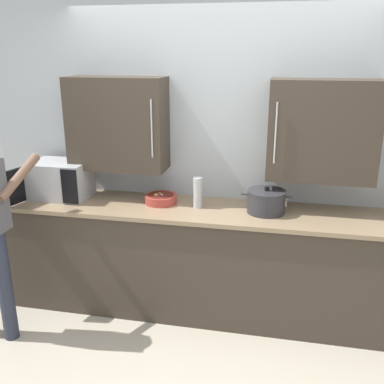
% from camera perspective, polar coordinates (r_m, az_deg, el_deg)
% --- Properties ---
extents(ground_plane, '(9.77, 9.77, 0.00)m').
position_cam_1_polar(ground_plane, '(3.23, -0.47, -23.76)').
color(ground_plane, '#B7AD99').
extents(back_wall_tiled, '(4.08, 0.44, 2.63)m').
position_cam_1_polar(back_wall_tiled, '(3.67, 3.41, 5.95)').
color(back_wall_tiled, '#B2BCC1').
rests_on(back_wall_tiled, ground_plane).
extents(counter_unit, '(3.64, 0.63, 0.94)m').
position_cam_1_polar(counter_unit, '(3.70, 2.46, -9.08)').
color(counter_unit, '#3D3328').
rests_on(counter_unit, ground_plane).
extents(microwave_oven, '(0.59, 0.70, 0.32)m').
position_cam_1_polar(microwave_oven, '(3.92, -17.30, 1.55)').
color(microwave_oven, '#B7BABF').
rests_on(microwave_oven, counter_unit).
extents(thermos_flask, '(0.08, 0.08, 0.25)m').
position_cam_1_polar(thermos_flask, '(3.50, 0.76, -0.05)').
color(thermos_flask, '#B7BABF').
rests_on(thermos_flask, counter_unit).
extents(stock_pot, '(0.40, 0.30, 0.21)m').
position_cam_1_polar(stock_pot, '(3.46, 9.71, -1.23)').
color(stock_pot, '#2D2D33').
rests_on(stock_pot, counter_unit).
extents(fruit_bowl, '(0.27, 0.27, 0.09)m').
position_cam_1_polar(fruit_bowl, '(3.64, -4.13, -0.83)').
color(fruit_bowl, '#AD3D33').
rests_on(fruit_bowl, counter_unit).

